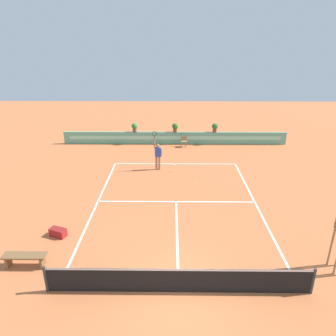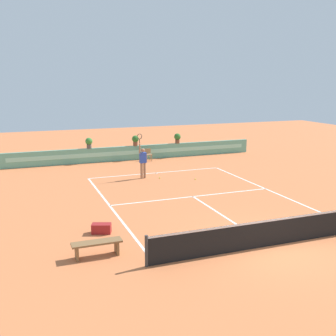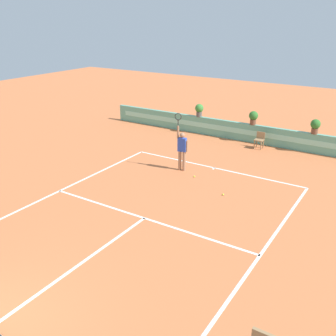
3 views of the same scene
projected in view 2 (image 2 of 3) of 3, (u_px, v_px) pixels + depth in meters
The scene contains 13 objects.
ground_plane at pixel (196, 199), 19.29m from camera, with size 60.00×60.00×0.00m, color #C66B3D.
court_lines at pixel (190, 195), 19.94m from camera, with size 8.32×11.94×0.01m.
net at pixel (271, 232), 13.70m from camera, with size 8.92×0.10×1.00m.
back_wall_barrier at pixel (135, 153), 28.68m from camera, with size 18.00×0.21×1.00m.
ball_kid_chair at pixel (148, 154), 28.26m from camera, with size 0.44×0.44×0.85m.
bench_courtside at pixel (97, 245), 12.90m from camera, with size 1.60×0.44×0.51m.
gear_bag at pixel (101, 228), 14.93m from camera, with size 0.70×0.36×0.36m, color maroon.
tennis_player at pixel (143, 160), 23.12m from camera, with size 0.61×0.28×2.58m.
tennis_ball_near_baseline at pixel (160, 178), 23.26m from camera, with size 0.07×0.07×0.07m, color #CCE033.
tennis_ball_mid_court at pixel (195, 179), 22.99m from camera, with size 0.07×0.07×0.07m, color #CCE033.
potted_plant_left at pixel (89, 142), 27.37m from camera, with size 0.48×0.48×0.72m.
potted_plant_centre at pixel (135, 140), 28.50m from camera, with size 0.48×0.48×0.72m.
potted_plant_right at pixel (177, 138), 29.60m from camera, with size 0.48×0.48×0.72m.
Camera 2 is at (-7.82, -10.86, 5.52)m, focal length 43.41 mm.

